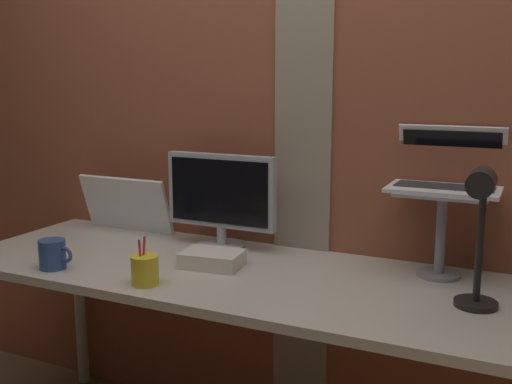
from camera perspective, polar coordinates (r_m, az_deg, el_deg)
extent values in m
cube|color=brown|center=(2.28, 4.19, 6.63)|extent=(3.26, 0.12, 2.44)
cube|color=gray|center=(2.21, 4.46, 6.49)|extent=(0.22, 0.01, 2.44)
cube|color=beige|center=(2.03, -1.22, -7.86)|extent=(2.06, 0.69, 0.03)
cylinder|color=#B2B2B7|center=(2.90, -16.21, -10.34)|extent=(0.05, 0.05, 0.72)
cylinder|color=#ADB2B7|center=(2.30, -3.25, -5.04)|extent=(0.18, 0.18, 0.01)
cylinder|color=#ADB2B7|center=(2.29, -3.26, -4.09)|extent=(0.04, 0.04, 0.07)
cube|color=#ADB2B7|center=(2.25, -3.30, 0.11)|extent=(0.44, 0.04, 0.27)
cube|color=black|center=(2.24, -3.55, 0.03)|extent=(0.40, 0.00, 0.24)
cylinder|color=gray|center=(2.06, 16.79, -7.42)|extent=(0.14, 0.14, 0.01)
cylinder|color=gray|center=(2.02, 16.99, -3.79)|extent=(0.03, 0.03, 0.26)
cube|color=gray|center=(1.99, 17.20, -0.08)|extent=(0.28, 0.22, 0.01)
cube|color=white|center=(1.99, 17.22, 0.24)|extent=(0.34, 0.20, 0.01)
cube|color=#2D2D30|center=(2.01, 17.30, 0.52)|extent=(0.30, 0.11, 0.00)
cube|color=white|center=(2.11, 17.91, 3.50)|extent=(0.34, 0.07, 0.19)
cube|color=black|center=(2.11, 17.89, 3.42)|extent=(0.31, 0.06, 0.16)
cube|color=white|center=(2.56, -12.14, -1.16)|extent=(0.41, 0.09, 0.23)
cylinder|color=black|center=(1.83, 19.96, -9.84)|extent=(0.12, 0.12, 0.02)
cylinder|color=black|center=(1.78, 20.36, -3.97)|extent=(0.02, 0.02, 0.37)
cylinder|color=black|center=(1.65, 20.44, 0.85)|extent=(0.07, 0.11, 0.07)
cylinder|color=yellow|center=(1.92, -10.42, -7.24)|extent=(0.09, 0.09, 0.09)
cylinder|color=red|center=(1.90, -10.79, -6.41)|extent=(0.02, 0.02, 0.13)
cylinder|color=red|center=(1.91, -10.56, -6.19)|extent=(0.02, 0.02, 0.14)
cylinder|color=#2D4C8C|center=(2.15, -18.61, -5.56)|extent=(0.09, 0.09, 0.10)
torus|color=#2D4C8C|center=(2.11, -17.51, -5.66)|extent=(0.06, 0.01, 0.06)
cube|color=silver|center=(2.07, -4.14, -6.31)|extent=(0.21, 0.16, 0.05)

